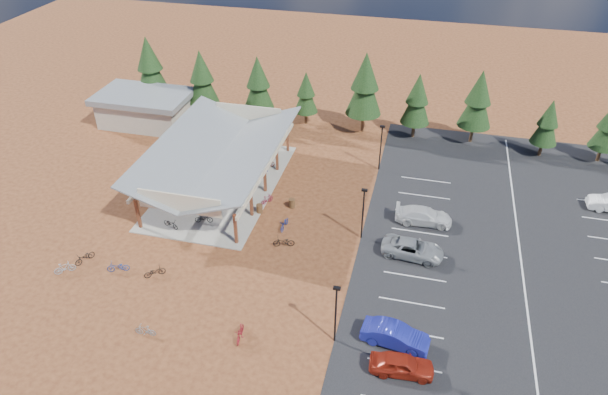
# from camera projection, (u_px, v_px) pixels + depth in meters

# --- Properties ---
(ground) EXTENTS (140.00, 140.00, 0.00)m
(ground) POSITION_uv_depth(u_px,v_px,m) (301.00, 243.00, 47.27)
(ground) COLOR #562A16
(ground) RESTS_ON ground
(asphalt_lot) EXTENTS (27.00, 44.00, 0.04)m
(asphalt_lot) POSITION_uv_depth(u_px,v_px,m) (520.00, 254.00, 45.97)
(asphalt_lot) COLOR black
(asphalt_lot) RESTS_ON ground
(concrete_pad) EXTENTS (10.60, 18.60, 0.10)m
(concrete_pad) POSITION_uv_depth(u_px,v_px,m) (222.00, 185.00, 54.84)
(concrete_pad) COLOR gray
(concrete_pad) RESTS_ON ground
(bike_pavilion) EXTENTS (11.65, 19.40, 4.97)m
(bike_pavilion) POSITION_uv_depth(u_px,v_px,m) (219.00, 153.00, 52.72)
(bike_pavilion) COLOR maroon
(bike_pavilion) RESTS_ON concrete_pad
(outbuilding) EXTENTS (11.00, 7.00, 3.90)m
(outbuilding) POSITION_uv_depth(u_px,v_px,m) (145.00, 108.00, 65.34)
(outbuilding) COLOR #ADA593
(outbuilding) RESTS_ON ground
(lamp_post_0) EXTENTS (0.50, 0.25, 5.14)m
(lamp_post_0) POSITION_uv_depth(u_px,v_px,m) (336.00, 311.00, 36.57)
(lamp_post_0) COLOR black
(lamp_post_0) RESTS_ON ground
(lamp_post_1) EXTENTS (0.50, 0.25, 5.14)m
(lamp_post_1) POSITION_uv_depth(u_px,v_px,m) (363.00, 210.00, 46.20)
(lamp_post_1) COLOR black
(lamp_post_1) RESTS_ON ground
(lamp_post_2) EXTENTS (0.50, 0.25, 5.14)m
(lamp_post_2) POSITION_uv_depth(u_px,v_px,m) (381.00, 145.00, 55.82)
(lamp_post_2) COLOR black
(lamp_post_2) RESTS_ON ground
(trash_bin_0) EXTENTS (0.60, 0.60, 0.90)m
(trash_bin_0) POSITION_uv_depth(u_px,v_px,m) (259.00, 209.00, 50.73)
(trash_bin_0) COLOR #51351D
(trash_bin_0) RESTS_ON ground
(trash_bin_1) EXTENTS (0.60, 0.60, 0.90)m
(trash_bin_1) POSITION_uv_depth(u_px,v_px,m) (292.00, 203.00, 51.48)
(trash_bin_1) COLOR #51351D
(trash_bin_1) RESTS_ON ground
(pine_0) EXTENTS (4.02, 4.02, 9.36)m
(pine_0) POSITION_uv_depth(u_px,v_px,m) (150.00, 65.00, 66.93)
(pine_0) COLOR #382314
(pine_0) RESTS_ON ground
(pine_1) EXTENTS (3.71, 3.71, 8.65)m
(pine_1) POSITION_uv_depth(u_px,v_px,m) (202.00, 77.00, 64.82)
(pine_1) COLOR #382314
(pine_1) RESTS_ON ground
(pine_2) EXTENTS (3.61, 3.61, 8.41)m
(pine_2) POSITION_uv_depth(u_px,v_px,m) (258.00, 83.00, 63.80)
(pine_2) COLOR #382314
(pine_2) RESTS_ON ground
(pine_3) EXTENTS (2.83, 2.83, 6.59)m
(pine_3) POSITION_uv_depth(u_px,v_px,m) (306.00, 93.00, 64.24)
(pine_3) COLOR #382314
(pine_3) RESTS_ON ground
(pine_4) EXTENTS (4.15, 4.15, 9.67)m
(pine_4) POSITION_uv_depth(u_px,v_px,m) (365.00, 85.00, 61.44)
(pine_4) COLOR #382314
(pine_4) RESTS_ON ground
(pine_5) EXTENTS (3.34, 3.34, 7.77)m
(pine_5) POSITION_uv_depth(u_px,v_px,m) (417.00, 99.00, 60.92)
(pine_5) COLOR #382314
(pine_5) RESTS_ON ground
(pine_6) EXTENTS (3.71, 3.71, 8.64)m
(pine_6) POSITION_uv_depth(u_px,v_px,m) (478.00, 99.00, 59.62)
(pine_6) COLOR #382314
(pine_6) RESTS_ON ground
(pine_7) EXTENTS (2.83, 2.83, 6.60)m
(pine_7) POSITION_uv_depth(u_px,v_px,m) (548.00, 122.00, 57.71)
(pine_7) COLOR #382314
(pine_7) RESTS_ON ground
(bike_0) EXTENTS (1.75, 1.06, 0.87)m
(bike_0) POSITION_uv_depth(u_px,v_px,m) (171.00, 224.00, 48.69)
(bike_0) COLOR black
(bike_0) RESTS_ON concrete_pad
(bike_1) EXTENTS (1.63, 0.58, 0.96)m
(bike_1) POSITION_uv_depth(u_px,v_px,m) (208.00, 187.00, 53.60)
(bike_1) COLOR #92949A
(bike_1) RESTS_ON concrete_pad
(bike_2) EXTENTS (1.79, 0.80, 0.91)m
(bike_2) POSITION_uv_depth(u_px,v_px,m) (194.00, 173.00, 55.85)
(bike_2) COLOR #12109A
(bike_2) RESTS_ON concrete_pad
(bike_3) EXTENTS (1.64, 0.83, 0.95)m
(bike_3) POSITION_uv_depth(u_px,v_px,m) (231.00, 154.00, 58.96)
(bike_3) COLOR maroon
(bike_3) RESTS_ON concrete_pad
(bike_4) EXTENTS (1.75, 0.95, 0.87)m
(bike_4) POSITION_uv_depth(u_px,v_px,m) (204.00, 218.00, 49.34)
(bike_4) COLOR black
(bike_4) RESTS_ON concrete_pad
(bike_5) EXTENTS (1.69, 0.90, 0.98)m
(bike_5) POSITION_uv_depth(u_px,v_px,m) (237.00, 195.00, 52.37)
(bike_5) COLOR gray
(bike_5) RESTS_ON concrete_pad
(bike_6) EXTENTS (1.69, 0.62, 0.88)m
(bike_6) POSITION_uv_depth(u_px,v_px,m) (260.00, 168.00, 56.68)
(bike_6) COLOR navy
(bike_6) RESTS_ON concrete_pad
(bike_7) EXTENTS (1.78, 0.61, 1.05)m
(bike_7) POSITION_uv_depth(u_px,v_px,m) (267.00, 162.00, 57.60)
(bike_7) COLOR maroon
(bike_7) RESTS_ON concrete_pad
(bike_8) EXTENTS (1.31, 1.91, 0.95)m
(bike_8) POSITION_uv_depth(u_px,v_px,m) (85.00, 257.00, 44.96)
(bike_8) COLOR black
(bike_8) RESTS_ON ground
(bike_9) EXTENTS (1.61, 1.45, 1.02)m
(bike_9) POSITION_uv_depth(u_px,v_px,m) (65.00, 268.00, 43.82)
(bike_9) COLOR #9FA1A7
(bike_9) RESTS_ON ground
(bike_10) EXTENTS (1.91, 1.24, 0.95)m
(bike_10) POSITION_uv_depth(u_px,v_px,m) (118.00, 267.00, 43.97)
(bike_10) COLOR navy
(bike_10) RESTS_ON ground
(bike_11) EXTENTS (0.67, 1.88, 1.11)m
(bike_11) POSITION_uv_depth(u_px,v_px,m) (240.00, 333.00, 38.10)
(bike_11) COLOR maroon
(bike_11) RESTS_ON ground
(bike_12) EXTENTS (1.73, 1.56, 0.91)m
(bike_12) POSITION_uv_depth(u_px,v_px,m) (155.00, 272.00, 43.53)
(bike_12) COLOR black
(bike_12) RESTS_ON ground
(bike_13) EXTENTS (1.60, 0.55, 0.95)m
(bike_13) POSITION_uv_depth(u_px,v_px,m) (145.00, 330.00, 38.41)
(bike_13) COLOR gray
(bike_13) RESTS_ON ground
(bike_14) EXTENTS (0.76, 1.90, 0.98)m
(bike_14) POSITION_uv_depth(u_px,v_px,m) (285.00, 224.00, 48.76)
(bike_14) COLOR navy
(bike_14) RESTS_ON ground
(bike_15) EXTENTS (1.16, 1.67, 0.99)m
(bike_15) POSITION_uv_depth(u_px,v_px,m) (267.00, 200.00, 51.92)
(bike_15) COLOR maroon
(bike_15) RESTS_ON ground
(bike_16) EXTENTS (1.97, 1.14, 0.98)m
(bike_16) POSITION_uv_depth(u_px,v_px,m) (284.00, 242.00, 46.60)
(bike_16) COLOR black
(bike_16) RESTS_ON ground
(car_0) EXTENTS (4.37, 2.03, 1.45)m
(car_0) POSITION_uv_depth(u_px,v_px,m) (402.00, 365.00, 35.59)
(car_0) COLOR maroon
(car_0) RESTS_ON asphalt_lot
(car_1) EXTENTS (4.89, 2.20, 1.56)m
(car_1) POSITION_uv_depth(u_px,v_px,m) (395.00, 336.00, 37.56)
(car_1) COLOR #1E259F
(car_1) RESTS_ON asphalt_lot
(car_2) EXTENTS (5.38, 2.84, 1.44)m
(car_2) POSITION_uv_depth(u_px,v_px,m) (413.00, 249.00, 45.43)
(car_2) COLOR gray
(car_2) RESTS_ON asphalt_lot
(car_3) EXTENTS (5.20, 2.32, 1.48)m
(car_3) POSITION_uv_depth(u_px,v_px,m) (424.00, 216.00, 49.26)
(car_3) COLOR silver
(car_3) RESTS_ON asphalt_lot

